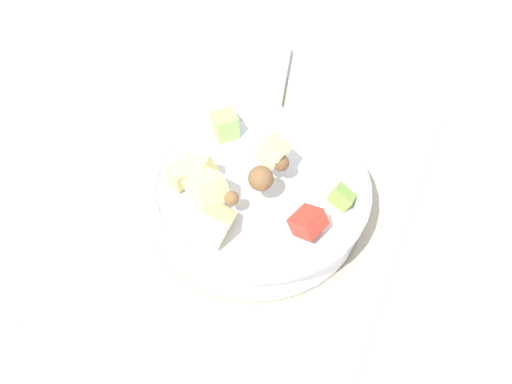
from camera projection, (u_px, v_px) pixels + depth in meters
ground_plane at (255, 208)px, 0.79m from camera, size 2.40×2.40×0.00m
placemat at (255, 206)px, 0.79m from camera, size 0.49×0.35×0.01m
salad_bowl at (255, 195)px, 0.75m from camera, size 0.26×0.26×0.11m
serving_spoon at (276, 101)px, 0.91m from camera, size 0.19×0.07×0.01m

